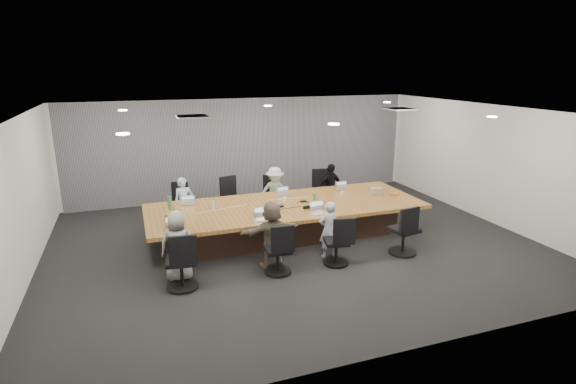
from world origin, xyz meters
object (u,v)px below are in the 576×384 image
object	(u,v)px
bottle_green_right	(314,199)
mug_brown	(167,217)
bottle_clear	(213,206)
laptop_6	(318,213)
laptop_3	(340,188)
laptop_4	(174,229)
stapler	(307,207)
chair_6	(336,245)
laptop_0	(186,203)
person_3	(330,188)
chair_1	(228,202)
bottle_green_left	(169,203)
person_5	(272,234)
chair_3	(324,192)
laptop_2	(282,194)
chair_5	(278,253)
conference_table	(286,219)
chair_2	(271,199)
chair_4	(181,265)
person_4	(178,246)
chair_0	(183,208)
person_6	(329,230)
person_2	(275,192)
snack_packet	(394,194)
chair_7	(404,233)
laptop_5	(263,219)
person_0	(184,203)

from	to	relation	value
bottle_green_right	mug_brown	world-z (taller)	bottle_green_right
bottle_clear	laptop_6	bearing A→B (deg)	-24.75
laptop_6	laptop_3	bearing A→B (deg)	37.98
laptop_4	mug_brown	distance (m)	0.60
stapler	chair_6	bearing A→B (deg)	-96.92
laptop_0	person_3	distance (m)	3.78
person_3	stapler	bearing A→B (deg)	-139.71
chair_1	bottle_green_left	distance (m)	1.97
laptop_6	mug_brown	xyz separation A→B (m)	(-2.96, 0.59, 0.05)
person_5	mug_brown	distance (m)	2.13
chair_3	laptop_2	size ratio (longest dim) A/B	2.72
chair_5	conference_table	bearing A→B (deg)	71.10
chair_2	person_5	size ratio (longest dim) A/B	0.59
chair_3	chair_6	xyz separation A→B (m)	(-1.27, -3.40, -0.02)
laptop_3	stapler	world-z (taller)	stapler
laptop_2	bottle_green_right	size ratio (longest dim) A/B	1.18
laptop_0	bottle_green_left	xyz separation A→B (m)	(-0.38, -0.29, 0.13)
chair_4	laptop_6	size ratio (longest dim) A/B	2.47
person_4	laptop_0	bearing A→B (deg)	-86.71
chair_0	chair_1	world-z (taller)	chair_1
chair_4	person_6	distance (m)	2.92
chair_5	person_2	xyz separation A→B (m)	(0.93, 3.05, 0.25)
laptop_4	snack_packet	xyz separation A→B (m)	(5.14, 0.66, 0.01)
person_4	chair_1	bearing A→B (deg)	-102.33
conference_table	stapler	world-z (taller)	stapler
chair_7	chair_4	bearing A→B (deg)	169.36
chair_1	laptop_6	bearing A→B (deg)	104.04
person_4	bottle_green_right	xyz separation A→B (m)	(3.07, 1.15, 0.23)
chair_6	bottle_green_left	xyz separation A→B (m)	(-2.85, 2.21, 0.50)
chair_3	person_4	world-z (taller)	person_4
chair_5	person_5	xyz separation A→B (m)	(0.00, 0.35, 0.25)
conference_table	snack_packet	distance (m)	2.68
chair_2	laptop_3	bearing A→B (deg)	134.33
chair_2	person_2	xyz separation A→B (m)	(0.00, -0.35, 0.26)
person_2	laptop_6	distance (m)	2.17
laptop_5	person_6	world-z (taller)	person_6
chair_0	person_3	bearing A→B (deg)	179.32
chair_2	mug_brown	distance (m)	3.35
person_2	stapler	size ratio (longest dim) A/B	7.45
bottle_green_right	bottle_clear	size ratio (longest dim) A/B	1.22
chair_0	bottle_green_right	distance (m)	3.29
bottle_green_right	chair_5	bearing A→B (deg)	-131.89
chair_4	chair_6	bearing A→B (deg)	6.96
laptop_0	laptop_6	distance (m)	2.94
laptop_6	snack_packet	bearing A→B (deg)	2.82
chair_7	person_0	bearing A→B (deg)	131.73
chair_6	snack_packet	world-z (taller)	snack_packet
laptop_3	snack_packet	world-z (taller)	snack_packet
person_3	chair_5	bearing A→B (deg)	-140.83
laptop_5	snack_packet	bearing A→B (deg)	9.51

